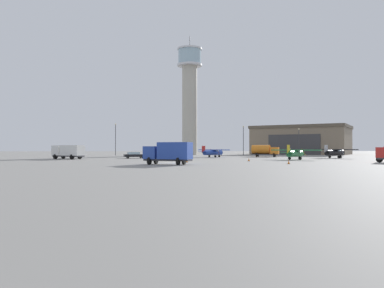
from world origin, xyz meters
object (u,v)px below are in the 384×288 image
(light_post_north, at_px, (116,137))
(traffic_cone_mid_apron, at_px, (187,160))
(airplane_green, at_px, (295,153))
(airplane_blue, at_px, (213,152))
(car_black, at_px, (134,155))
(truck_box_blue, at_px, (169,152))
(traffic_cone_near_left, at_px, (249,160))
(control_tower, at_px, (190,93))
(truck_box_white, at_px, (68,151))
(airplane_black, at_px, (334,152))
(light_post_east, at_px, (299,139))
(traffic_cone_near_right, at_px, (289,162))
(truck_fuel_tanker_orange, at_px, (265,150))
(light_post_west, at_px, (243,138))

(light_post_north, height_order, traffic_cone_mid_apron, light_post_north)
(airplane_green, relative_size, light_post_north, 0.82)
(airplane_blue, height_order, car_black, airplane_blue)
(truck_box_blue, distance_m, traffic_cone_mid_apron, 7.83)
(traffic_cone_near_left, bearing_deg, airplane_green, 29.83)
(control_tower, xyz_separation_m, truck_box_white, (-28.77, -43.35, -18.51))
(airplane_black, bearing_deg, traffic_cone_mid_apron, 178.95)
(truck_box_blue, bearing_deg, airplane_black, -117.50)
(car_black, distance_m, light_post_east, 50.16)
(traffic_cone_near_right, bearing_deg, airplane_blue, 97.32)
(truck_box_blue, bearing_deg, traffic_cone_mid_apron, -86.71)
(airplane_green, distance_m, light_post_north, 58.39)
(airplane_blue, height_order, airplane_black, airplane_black)
(traffic_cone_near_left, relative_size, traffic_cone_mid_apron, 0.78)
(traffic_cone_near_right, bearing_deg, truck_fuel_tanker_orange, 77.29)
(traffic_cone_near_right, distance_m, traffic_cone_mid_apron, 15.38)
(airplane_black, distance_m, truck_fuel_tanker_orange, 18.06)
(control_tower, relative_size, light_post_east, 4.93)
(truck_box_white, distance_m, light_post_north, 36.22)
(truck_box_white, relative_size, truck_box_blue, 1.05)
(airplane_blue, bearing_deg, light_post_east, -8.49)
(airplane_green, bearing_deg, car_black, 110.32)
(traffic_cone_near_left, bearing_deg, traffic_cone_near_right, -76.54)
(control_tower, xyz_separation_m, light_post_east, (29.56, -18.12, -15.39))
(airplane_green, relative_size, truck_box_blue, 1.16)
(control_tower, distance_m, car_black, 46.27)
(light_post_north, relative_size, traffic_cone_near_left, 17.21)
(truck_box_blue, height_order, car_black, truck_box_blue)
(light_post_east, xyz_separation_m, light_post_north, (-52.57, 10.30, 0.90))
(truck_box_blue, height_order, traffic_cone_near_right, truck_box_blue)
(car_black, bearing_deg, truck_fuel_tanker_orange, 2.85)
(light_post_north, bearing_deg, truck_box_white, -99.21)
(traffic_cone_near_right, bearing_deg, truck_box_blue, -179.43)
(control_tower, xyz_separation_m, truck_box_blue, (-9.74, -69.58, -18.47))
(light_post_north, bearing_deg, airplane_green, -49.42)
(airplane_green, bearing_deg, light_post_east, 20.07)
(airplane_black, height_order, airplane_green, airplane_black)
(airplane_blue, distance_m, truck_box_blue, 39.07)
(control_tower, bearing_deg, airplane_black, -56.85)
(light_post_east, bearing_deg, airplane_green, -113.41)
(truck_fuel_tanker_orange, distance_m, light_post_west, 21.12)
(traffic_cone_mid_apron, bearing_deg, airplane_green, 25.82)
(airplane_blue, bearing_deg, truck_box_blue, -144.06)
(airplane_black, bearing_deg, traffic_cone_near_left, -177.45)
(airplane_blue, height_order, traffic_cone_mid_apron, airplane_blue)
(truck_fuel_tanker_orange, distance_m, truck_box_white, 47.46)
(truck_fuel_tanker_orange, relative_size, truck_box_white, 0.98)
(light_post_west, bearing_deg, traffic_cone_near_right, -98.25)
(airplane_green, relative_size, traffic_cone_near_left, 14.13)
(control_tower, bearing_deg, airplane_green, -74.05)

